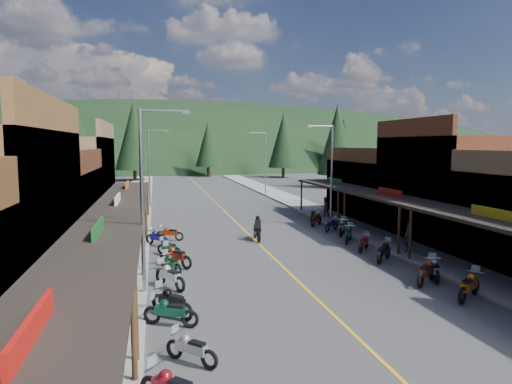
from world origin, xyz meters
TOP-DOWN VIEW (x-y plane):
  - ground at (0.00, 0.00)m, footprint 220.00×220.00m
  - centerline at (0.00, 20.00)m, footprint 0.15×90.00m
  - sidewalk_west at (-8.70, 20.00)m, footprint 3.40×94.00m
  - sidewalk_east at (8.70, 20.00)m, footprint 3.40×94.00m
  - shop_west_2 at (-13.75, 1.70)m, footprint 10.90×9.00m
  - shop_west_3 at (-13.78, 11.30)m, footprint 10.90×10.20m
  - shop_east_2 at (13.78, 1.70)m, footprint 10.90×9.00m
  - shop_east_3 at (13.75, 11.30)m, footprint 10.90×10.20m
  - streetlight_0 at (-6.95, -6.00)m, footprint 2.16×0.18m
  - streetlight_1 at (-6.95, 22.00)m, footprint 2.16×0.18m
  - streetlight_2 at (6.95, 8.00)m, footprint 2.16×0.18m
  - streetlight_3 at (6.95, 30.00)m, footprint 2.16×0.18m
  - ridge_hill at (0.00, 135.00)m, footprint 310.00×140.00m
  - pine_1 at (-24.00, 70.00)m, footprint 5.88×5.88m
  - pine_2 at (-10.00, 58.00)m, footprint 6.72×6.72m
  - pine_3 at (4.00, 66.00)m, footprint 5.04×5.04m
  - pine_4 at (18.00, 60.00)m, footprint 5.88×5.88m
  - pine_5 at (34.00, 72.00)m, footprint 6.72×6.72m
  - pine_6 at (46.00, 64.00)m, footprint 5.04×5.04m
  - pine_7 at (-32.00, 76.00)m, footprint 5.88×5.88m
  - pine_8 at (-22.00, 40.00)m, footprint 4.48×4.48m
  - pine_9 at (24.00, 45.00)m, footprint 4.93×4.93m
  - pine_10 at (-18.00, 50.00)m, footprint 5.38×5.38m
  - pine_11 at (20.00, 38.00)m, footprint 5.82×5.82m
  - bike_west_2 at (-5.61, -12.77)m, footprint 1.77×1.72m
  - bike_west_3 at (-6.11, -9.75)m, footprint 2.15×1.51m
  - bike_west_4 at (-6.03, -8.79)m, footprint 1.93×2.12m
  - bike_west_5 at (-5.98, -5.36)m, footprint 1.77×2.26m
  - bike_west_6 at (-5.83, -2.78)m, footprint 1.39×1.95m
  - bike_west_7 at (-5.57, -1.75)m, footprint 2.05×2.19m
  - bike_west_8 at (-5.83, 0.79)m, footprint 1.69×1.79m
  - bike_west_9 at (-6.50, 3.61)m, footprint 1.84×2.01m
  - bike_west_10 at (-5.65, 5.10)m, footprint 2.00×1.38m
  - bike_east_3 at (6.22, -9.61)m, footprint 2.28×1.90m
  - bike_east_4 at (5.73, -7.28)m, footprint 2.22×2.01m
  - bike_east_5 at (6.48, -6.82)m, footprint 1.47×2.12m
  - bike_east_6 at (5.78, -3.10)m, footprint 2.03×2.02m
  - bike_east_7 at (5.78, -0.61)m, footprint 1.76×1.93m
  - bike_east_8 at (5.92, 1.93)m, footprint 1.77×2.23m
  - bike_east_9 at (6.46, 4.27)m, footprint 1.74×2.29m
  - bike_east_10 at (6.33, 5.94)m, footprint 1.83×1.76m
  - bike_east_11 at (5.97, 8.25)m, footprint 1.90×2.07m
  - bike_east_12 at (6.50, 10.58)m, footprint 1.42×1.96m
  - rider_on_bike at (0.13, 3.89)m, footprint 0.92×2.34m
  - pedestrian_east_a at (7.89, -2.10)m, footprint 0.51×0.71m
  - pedestrian_east_b at (8.01, 11.66)m, footprint 0.92×0.61m

SIDE VIEW (x-z plane):
  - ground at x=0.00m, z-range 0.00..0.00m
  - ridge_hill at x=0.00m, z-range -30.00..30.00m
  - centerline at x=0.00m, z-range 0.00..0.01m
  - sidewalk_west at x=-8.70m, z-range 0.00..0.15m
  - sidewalk_east at x=8.70m, z-range 0.00..0.15m
  - bike_west_8 at x=-5.83m, z-range 0.00..1.06m
  - bike_west_2 at x=-5.61m, z-range 0.00..1.06m
  - bike_west_6 at x=-5.83m, z-range 0.00..1.07m
  - bike_east_12 at x=6.50m, z-range 0.00..1.07m
  - bike_east_10 at x=6.33m, z-range 0.00..1.09m
  - bike_west_10 at x=-5.65m, z-range 0.00..1.09m
  - bike_east_7 at x=5.78m, z-range 0.00..1.12m
  - bike_east_5 at x=6.48m, z-range 0.00..1.16m
  - bike_west_9 at x=-6.50m, z-range 0.00..1.17m
  - bike_west_3 at x=-6.11m, z-range 0.00..1.17m
  - bike_east_11 at x=5.97m, z-range 0.00..1.21m
  - bike_east_6 at x=5.78m, z-range 0.00..1.23m
  - bike_west_4 at x=-6.03m, z-range 0.00..1.23m
  - bike_east_8 at x=5.92m, z-range 0.00..1.24m
  - bike_west_5 at x=-5.98m, z-range 0.00..1.26m
  - bike_east_9 at x=6.46m, z-range 0.00..1.27m
  - bike_east_3 at x=6.22m, z-range 0.00..1.29m
  - bike_west_7 at x=-5.57m, z-range 0.00..1.29m
  - bike_east_4 at x=5.73m, z-range 0.00..1.29m
  - rider_on_bike at x=0.13m, z-range -0.17..1.57m
  - pedestrian_east_b at x=8.01m, z-range 0.15..1.91m
  - pedestrian_east_a at x=7.89m, z-range 0.15..1.98m
  - shop_east_3 at x=13.75m, z-range -0.57..5.63m
  - shop_west_2 at x=-13.75m, z-range -0.57..5.63m
  - shop_east_2 at x=13.78m, z-range -0.58..7.62m
  - shop_west_3 at x=-13.78m, z-range -0.58..7.62m
  - streetlight_0 at x=-6.95m, z-range 0.46..8.46m
  - streetlight_1 at x=-6.95m, z-range 0.46..8.46m
  - streetlight_2 at x=6.95m, z-range 0.46..8.46m
  - streetlight_3 at x=6.95m, z-range 0.46..8.46m
  - pine_8 at x=-22.00m, z-range 0.98..10.98m
  - pine_9 at x=24.00m, z-range 0.98..11.78m
  - pine_3 at x=4.00m, z-range 0.98..11.98m
  - pine_6 at x=46.00m, z-range 0.98..11.98m
  - pine_10 at x=-18.00m, z-range 0.98..12.58m
  - pine_11 at x=20.00m, z-range 0.99..13.39m
  - pine_1 at x=-24.00m, z-range 0.99..13.49m
  - pine_4 at x=18.00m, z-range 0.99..13.49m
  - pine_7 at x=-32.00m, z-range 0.99..13.49m
  - pine_2 at x=-10.00m, z-range 0.99..14.99m
  - pine_5 at x=34.00m, z-range 0.99..14.99m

